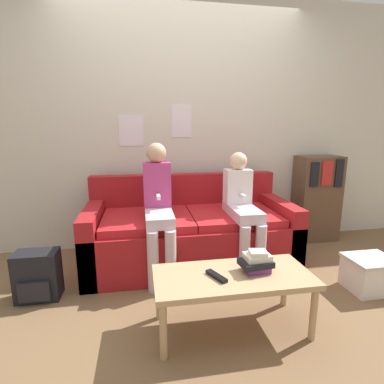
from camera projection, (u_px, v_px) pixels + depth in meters
name	position (u px, v px, depth m)	size (l,w,h in m)	color
ground_plane	(201.00, 290.00, 2.42)	(10.00, 10.00, 0.00)	brown
wall_back	(181.00, 126.00, 3.19)	(8.00, 0.06, 2.60)	beige
couch	(190.00, 233.00, 2.89)	(1.91, 0.88, 0.81)	maroon
coffee_table	(233.00, 281.00, 1.89)	(0.99, 0.45, 0.38)	tan
person_left	(158.00, 203.00, 2.58)	(0.24, 0.59, 1.15)	silver
person_right	(242.00, 205.00, 2.70)	(0.24, 0.59, 1.06)	silver
tv_remote	(216.00, 276.00, 1.83)	(0.11, 0.17, 0.02)	black
book_stack	(257.00, 262.00, 1.91)	(0.21, 0.17, 0.14)	#7A3389
bookshelf	(316.00, 198.00, 3.44)	(0.48, 0.31, 0.97)	brown
storage_box	(370.00, 274.00, 2.40)	(0.36, 0.31, 0.27)	silver
backpack	(38.00, 276.00, 2.27)	(0.31, 0.22, 0.37)	black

